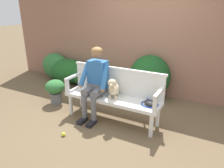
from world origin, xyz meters
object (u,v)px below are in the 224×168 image
Objects in this scene: tennis_racket at (149,103)px; tennis_ball at (63,134)px; dog_on_bench at (113,88)px; baseball_glove at (150,103)px; garden_bench at (112,100)px; potted_plant at (55,89)px; person_seated at (96,80)px.

tennis_ball is at bearing -142.09° from tennis_racket.
tennis_racket is 8.62× the size of tennis_ball.
dog_on_bench reaches higher than baseball_glove.
baseball_glove reaches higher than garden_bench.
garden_bench is 3.34× the size of potted_plant.
potted_plant is (-0.97, 0.92, 0.29)m from tennis_ball.
tennis_racket is at bearing 3.46° from garden_bench.
person_seated is 1.06m from tennis_racket.
potted_plant reaches higher than garden_bench.
person_seated reaches higher than potted_plant.
person_seated is at bearing 176.74° from dog_on_bench.
person_seated is at bearing -145.04° from baseball_glove.
dog_on_bench is 1.77× the size of baseball_glove.
dog_on_bench is 0.73× the size of potted_plant.
tennis_ball is at bearing -121.31° from dog_on_bench.
person_seated is at bearing -4.37° from potted_plant.
garden_bench is at bearing -146.04° from baseball_glove.
person_seated is 1.10m from tennis_ball.
baseball_glove is at bearing -65.80° from tennis_racket.
baseball_glove is 0.41× the size of potted_plant.
tennis_racket is at bearing 2.96° from person_seated.
person_seated is at bearing -178.08° from garden_bench.
person_seated reaches higher than tennis_ball.
tennis_ball is at bearing -43.40° from potted_plant.
garden_bench is 0.72m from baseball_glove.
person_seated is 1.17m from potted_plant.
dog_on_bench is 5.91× the size of tennis_ball.
potted_plant reaches higher than tennis_ball.
garden_bench is 0.70m from tennis_racket.
person_seated is 6.08× the size of baseball_glove.
potted_plant reaches higher than tennis_racket.
tennis_racket is (0.65, 0.07, -0.19)m from dog_on_bench.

